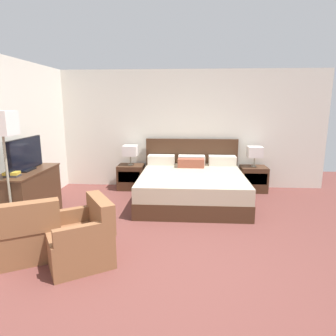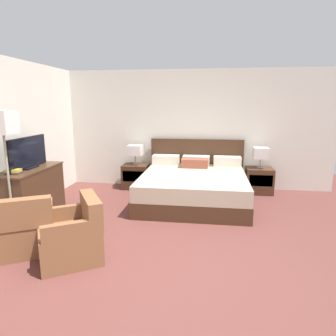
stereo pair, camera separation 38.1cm
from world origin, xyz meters
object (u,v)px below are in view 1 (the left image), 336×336
Objects in this scene: bed at (192,185)px; dresser at (29,195)px; tv at (25,155)px; armchair_companion at (82,239)px; book_red_cover at (12,176)px; floor_lamp at (3,133)px; nightstand_right at (253,179)px; armchair_by_window at (30,234)px; nightstand_left at (131,177)px; table_lamp_left at (130,151)px; table_lamp_right at (255,152)px; book_blue_cover at (12,173)px.

bed is 2.86m from dresser.
tv is 1.04× the size of armchair_companion.
book_red_cover is 0.67m from floor_lamp.
bed reaches higher than book_red_cover.
nightstand_right is 4.44m from tv.
armchair_by_window is at bearing -61.74° from tv.
bed is at bearing 25.09° from tv.
nightstand_left is 0.58m from table_lamp_left.
nightstand_right is at bearing 26.53° from dresser.
bed is 10.73× the size of book_red_cover.
bed reaches higher than dresser.
floor_lamp is (-0.50, 0.47, 1.18)m from armchair_by_window.
table_lamp_left is 2.65m from table_lamp_right.
bed is 2.16× the size of tv.
armchair_by_window is 0.53× the size of floor_lamp.
dresser is at bearing 92.05° from book_red_cover.
table_lamp_right is (2.65, 0.00, 0.58)m from nightstand_left.
table_lamp_left is at bearing 77.71° from armchair_by_window.
armchair_by_window is at bearing -61.62° from dresser.
book_blue_cover is 0.12× the size of floor_lamp.
tv is (-3.91, -1.95, 0.80)m from nightstand_right.
tv reaches higher than dresser.
table_lamp_right is at bearing 50.10° from armchair_companion.
table_lamp_right is at bearing 0.00° from table_lamp_left.
tv is (0.00, 0.00, 0.64)m from dresser.
table_lamp_right is 4.65m from floor_lamp.
dresser is 0.57m from book_red_cover.
nightstand_left is at bearing 90.35° from armchair_companion.
bed is 1.21× the size of floor_lamp.
floor_lamp reaches higher than tv.
nightstand_right is 0.56× the size of tv.
armchair_companion is (1.27, -0.80, -0.59)m from book_blue_cover.
armchair_by_window is 0.69m from armchair_companion.
armchair_companion is (-2.63, -3.15, 0.02)m from nightstand_right.
dresser reaches higher than armchair_companion.
nightstand_left is at bearing 57.21° from tv.
bed is at bearing -150.70° from table_lamp_right.
floor_lamp is (-2.49, -1.84, 1.17)m from bed.
table_lamp_right is 4.38m from tv.
tv is 4.86× the size of book_blue_cover.
bed is 1.52m from nightstand_right.
nightstand_right is at bearing 31.05° from book_red_cover.
bed is 3.31m from floor_lamp.
book_blue_cover is (-3.91, -2.35, 0.03)m from table_lamp_right.
dresser is at bearing -160.57° from tv.
tv is at bearing -154.91° from bed.
tv is 0.44m from book_blue_cover.
armchair_by_window is at bearing -102.29° from nightstand_left.
armchair_by_window is (-3.32, -3.05, 0.02)m from nightstand_right.
armchair_by_window is (0.59, -0.71, -0.59)m from book_blue_cover.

